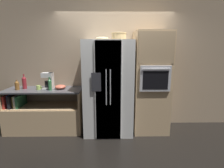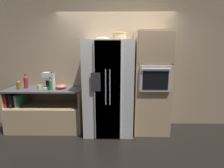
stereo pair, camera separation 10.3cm
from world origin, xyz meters
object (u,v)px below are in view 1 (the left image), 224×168
(refrigerator, at_px, (108,88))
(bottle_short, at_px, (50,84))
(wicker_basket, at_px, (119,36))
(fruit_bowl, at_px, (102,39))
(bottle_wide, at_px, (17,85))
(mixing_bowl, at_px, (60,87))
(wall_oven, at_px, (151,83))
(coffee_maker, at_px, (49,80))
(mug, at_px, (39,88))
(bottle_tall, at_px, (24,82))

(refrigerator, bearing_deg, bottle_short, -178.83)
(refrigerator, height_order, wicker_basket, wicker_basket)
(fruit_bowl, xyz_separation_m, bottle_wide, (-1.74, -0.07, -0.93))
(refrigerator, distance_m, mixing_bowl, 1.01)
(wall_oven, distance_m, coffee_maker, 2.13)
(wicker_basket, height_order, bottle_short, wicker_basket)
(bottle_wide, relative_size, mug, 1.82)
(wall_oven, bearing_deg, bottle_wide, -179.26)
(refrigerator, relative_size, mug, 16.63)
(coffee_maker, bearing_deg, mixing_bowl, -8.33)
(refrigerator, bearing_deg, mixing_bowl, 175.14)
(wicker_basket, height_order, bottle_wide, wicker_basket)
(wicker_basket, relative_size, bottle_wide, 1.43)
(refrigerator, distance_m, bottle_tall, 1.76)
(fruit_bowl, bearing_deg, wall_oven, -2.01)
(bottle_tall, bearing_deg, wicker_basket, -3.28)
(refrigerator, height_order, mug, refrigerator)
(wicker_basket, xyz_separation_m, mug, (-1.65, 0.03, -1.02))
(wicker_basket, relative_size, bottle_short, 1.09)
(bottle_short, bearing_deg, mixing_bowl, 31.77)
(mug, height_order, coffee_maker, coffee_maker)
(bottle_wide, bearing_deg, mug, 2.09)
(bottle_tall, xyz_separation_m, bottle_wide, (-0.10, -0.10, -0.04))
(mug, bearing_deg, wicker_basket, -0.93)
(wall_oven, relative_size, bottle_tall, 6.73)
(refrigerator, bearing_deg, mug, 178.76)
(fruit_bowl, xyz_separation_m, bottle_short, (-1.06, -0.11, -0.91))
(bottle_short, bearing_deg, fruit_bowl, 5.93)
(wall_oven, xyz_separation_m, fruit_bowl, (-1.00, 0.04, 0.89))
(bottle_tall, xyz_separation_m, bottle_short, (0.58, -0.14, -0.02))
(refrigerator, relative_size, bottle_short, 6.99)
(wicker_basket, height_order, bottle_tall, wicker_basket)
(wall_oven, xyz_separation_m, bottle_wide, (-2.75, -0.04, -0.03))
(mixing_bowl, relative_size, coffee_maker, 0.67)
(bottle_tall, relative_size, mixing_bowl, 1.35)
(refrigerator, xyz_separation_m, wall_oven, (0.88, 0.05, 0.09))
(wicker_basket, bearing_deg, wall_oven, 3.98)
(wicker_basket, xyz_separation_m, bottle_wide, (-2.07, 0.01, -0.97))
(fruit_bowl, distance_m, bottle_wide, 1.97)
(bottle_wide, xyz_separation_m, mixing_bowl, (0.86, 0.07, -0.06))
(mug, xyz_separation_m, mixing_bowl, (0.43, 0.05, 0.00))
(bottle_wide, bearing_deg, fruit_bowl, 2.33)
(bottle_short, height_order, bottle_wide, bottle_short)
(bottle_wide, bearing_deg, bottle_tall, 44.29)
(wall_oven, xyz_separation_m, bottle_short, (-2.07, -0.08, -0.01))
(bottle_short, relative_size, coffee_maker, 0.80)
(bottle_tall, height_order, bottle_short, bottle_tall)
(bottle_wide, distance_m, mixing_bowl, 0.86)
(refrigerator, relative_size, mixing_bowl, 8.34)
(refrigerator, relative_size, bottle_tall, 6.16)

